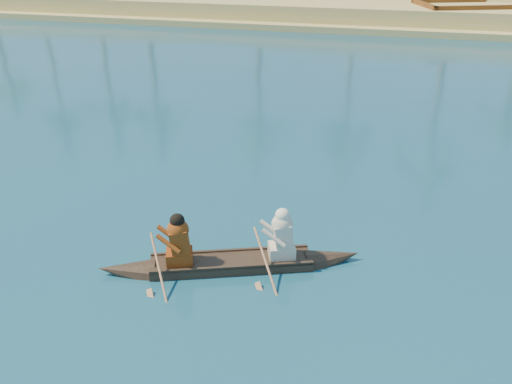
% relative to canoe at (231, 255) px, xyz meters
% --- Properties ---
extents(ground, '(160.00, 160.00, 0.00)m').
position_rel_canoe_xyz_m(ground, '(0.90, 2.93, -0.26)').
color(ground, navy).
rests_on(ground, ground).
extents(canoe, '(4.78, 2.36, 1.34)m').
position_rel_canoe_xyz_m(canoe, '(0.00, 0.00, 0.00)').
color(canoe, '#3C2B20').
rests_on(canoe, ground).
extents(barge_mid, '(11.41, 7.32, 1.81)m').
position_rel_canoe_xyz_m(barge_mid, '(8.32, 29.93, 0.37)').
color(barge_mid, brown).
rests_on(barge_mid, ground).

